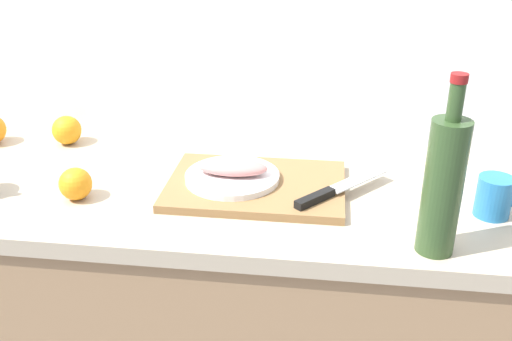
{
  "coord_description": "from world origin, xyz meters",
  "views": [
    {
      "loc": [
        0.29,
        -1.24,
        1.53
      ],
      "look_at": [
        0.13,
        -0.01,
        0.95
      ],
      "focal_mm": 41.07,
      "sensor_mm": 36.0,
      "label": 1
    }
  ],
  "objects": [
    {
      "name": "chef_knife",
      "position": [
        0.3,
        -0.05,
        0.93
      ],
      "size": [
        0.21,
        0.24,
        0.02
      ],
      "rotation": [
        0.0,
        0.0,
        0.84
      ],
      "color": "silver",
      "rests_on": "cutting_board"
    },
    {
      "name": "kitchen_counter",
      "position": [
        0.0,
        0.0,
        0.45
      ],
      "size": [
        2.0,
        0.6,
        0.9
      ],
      "color": "#9E7A56",
      "rests_on": "ground_plane"
    },
    {
      "name": "orange_0",
      "position": [
        -0.28,
        -0.11,
        0.94
      ],
      "size": [
        0.08,
        0.08,
        0.08
      ],
      "primitive_type": "sphere",
      "color": "orange",
      "rests_on": "kitchen_counter"
    },
    {
      "name": "coffee_mug_1",
      "position": [
        0.65,
        -0.07,
        0.95
      ],
      "size": [
        0.12,
        0.08,
        0.09
      ],
      "color": "#2672B2",
      "rests_on": "kitchen_counter"
    },
    {
      "name": "wine_bottle",
      "position": [
        0.51,
        -0.23,
        1.04
      ],
      "size": [
        0.07,
        0.07,
        0.36
      ],
      "color": "#2D4723",
      "rests_on": "kitchen_counter"
    },
    {
      "name": "back_wall",
      "position": [
        0.0,
        0.33,
        1.25
      ],
      "size": [
        3.2,
        0.05,
        2.5
      ],
      "primitive_type": "cube",
      "color": "white",
      "rests_on": "ground_plane"
    },
    {
      "name": "white_plate",
      "position": [
        0.07,
        -0.01,
        0.93
      ],
      "size": [
        0.22,
        0.22,
        0.01
      ],
      "primitive_type": "cylinder",
      "color": "white",
      "rests_on": "cutting_board"
    },
    {
      "name": "fish_fillet",
      "position": [
        0.07,
        -0.01,
        0.95
      ],
      "size": [
        0.17,
        0.07,
        0.04
      ],
      "primitive_type": "ellipsoid",
      "color": "tan",
      "rests_on": "white_plate"
    },
    {
      "name": "cutting_board",
      "position": [
        0.13,
        -0.01,
        0.91
      ],
      "size": [
        0.42,
        0.29,
        0.02
      ],
      "primitive_type": "cube",
      "color": "olive",
      "rests_on": "kitchen_counter"
    },
    {
      "name": "orange_2",
      "position": [
        -0.44,
        0.2,
        0.94
      ],
      "size": [
        0.08,
        0.08,
        0.08
      ],
      "primitive_type": "sphere",
      "color": "orange",
      "rests_on": "kitchen_counter"
    }
  ]
}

